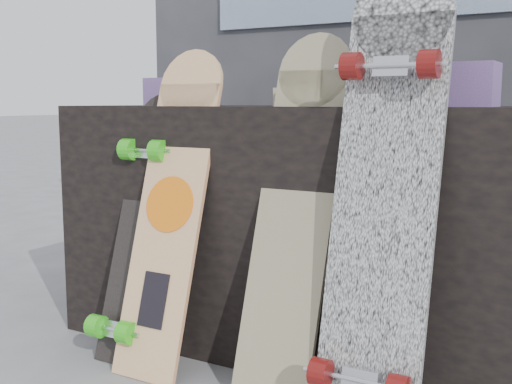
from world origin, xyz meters
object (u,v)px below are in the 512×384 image
Objects in this scene: longboard_celtic at (297,201)px; longboard_cascadia at (385,187)px; vendor_table at (305,228)px; skateboard_dark at (140,223)px; longboard_geisha at (172,200)px.

longboard_celtic is 0.87× the size of longboard_cascadia.
vendor_table is 1.90× the size of skateboard_dark.
longboard_geisha reaches higher than vendor_table.
longboard_cascadia reaches higher than skateboard_dark.
longboard_celtic is at bearing 5.73° from longboard_geisha.
vendor_table is 1.63× the size of longboard_geisha.
longboard_geisha is at bearing 178.01° from longboard_cascadia.
longboard_celtic is at bearing 166.87° from longboard_cascadia.
longboard_cascadia reaches higher than vendor_table.
skateboard_dark is (-0.81, 0.03, -0.17)m from longboard_cascadia.
longboard_cascadia is at bearing -13.13° from longboard_celtic.
longboard_celtic is 1.20× the size of skateboard_dark.
longboard_geisha is 0.16m from skateboard_dark.
vendor_table is 0.46m from longboard_geisha.
longboard_cascadia reaches higher than longboard_geisha.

